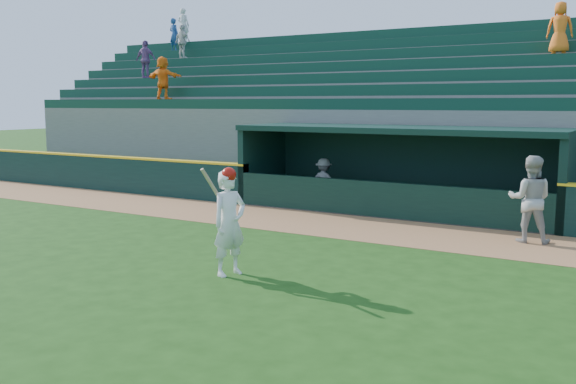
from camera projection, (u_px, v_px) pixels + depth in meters
name	position (u px, v px, depth m)	size (l,w,h in m)	color
ground	(244.00, 270.00, 12.09)	(120.00, 120.00, 0.00)	#1A4010
warning_track	(355.00, 227.00, 16.25)	(40.00, 3.00, 0.01)	#9A663D
field_wall_left	(75.00, 171.00, 23.83)	(15.50, 0.30, 1.20)	black
wall_stripe_left	(74.00, 155.00, 23.74)	(15.50, 0.32, 0.06)	yellow
dugout_player_front	(530.00, 199.00, 14.39)	(0.96, 0.75, 1.97)	#A6A6A1
dugout_player_inside	(324.00, 182.00, 19.74)	(0.93, 0.53, 1.44)	gray
dugout	(401.00, 164.00, 18.70)	(9.40, 2.80, 2.46)	#64635F
stands	(450.00, 124.00, 22.42)	(34.50, 6.27, 7.57)	slate
batter_at_plate	(229.00, 222.00, 11.64)	(0.64, 0.87, 2.00)	white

